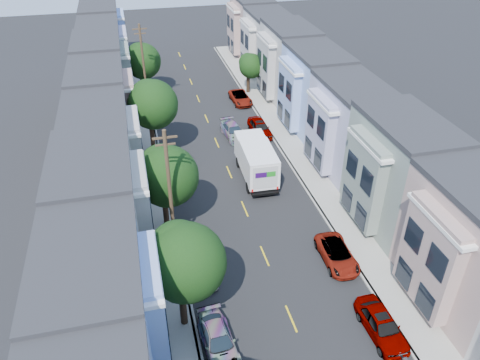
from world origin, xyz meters
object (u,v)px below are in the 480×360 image
(tree_b, at_px, (184,263))
(utility_pole_far, at_px, (144,69))
(lead_sedan, at_px, (233,131))
(parked_right_b, at_px, (337,255))
(parked_left_d, at_px, (179,181))
(parked_right_a, at_px, (382,325))
(tree_far_r, at_px, (251,66))
(tree_e, at_px, (142,61))
(fedex_truck, at_px, (256,160))
(utility_pole_near, at_px, (170,195))
(tree_d, at_px, (152,105))
(parked_left_b, at_px, (218,341))
(parked_right_c, at_px, (260,128))
(parked_left_c, at_px, (200,266))
(tree_c, at_px, (166,177))
(parked_right_d, at_px, (240,98))

(tree_b, relative_size, utility_pole_far, 0.74)
(lead_sedan, xyz_separation_m, parked_right_b, (2.89, -20.70, -0.03))
(parked_left_d, distance_m, parked_right_a, 21.27)
(tree_far_r, bearing_deg, tree_e, 170.13)
(tree_far_r, distance_m, fedex_truck, 20.34)
(utility_pole_near, distance_m, fedex_truck, 12.54)
(tree_d, bearing_deg, parked_right_a, -65.75)
(utility_pole_near, relative_size, lead_sedan, 2.24)
(tree_b, relative_size, parked_left_d, 1.80)
(lead_sedan, bearing_deg, fedex_truck, -94.85)
(tree_d, bearing_deg, utility_pole_near, -89.99)
(utility_pole_far, bearing_deg, parked_left_d, -85.42)
(tree_e, relative_size, utility_pole_far, 0.67)
(tree_d, distance_m, lead_sedan, 9.96)
(parked_left_b, relative_size, parked_right_a, 0.93)
(utility_pole_far, bearing_deg, parked_left_b, -87.71)
(tree_b, relative_size, parked_right_b, 1.61)
(parked_right_c, bearing_deg, parked_left_d, -141.16)
(tree_b, distance_m, parked_left_d, 15.98)
(parked_left_c, relative_size, parked_right_c, 0.91)
(parked_left_b, height_order, parked_right_c, parked_right_c)
(parked_right_b, bearing_deg, utility_pole_near, 163.24)
(tree_d, xyz_separation_m, fedex_truck, (8.52, -5.91, -3.72))
(tree_b, height_order, parked_right_a, tree_b)
(parked_left_c, relative_size, parked_right_a, 0.92)
(tree_c, xyz_separation_m, fedex_truck, (8.52, 5.65, -2.96))
(tree_b, xyz_separation_m, parked_right_b, (11.20, 3.02, -4.41))
(utility_pole_near, relative_size, parked_right_d, 2.17)
(utility_pole_far, bearing_deg, parked_right_b, -69.37)
(tree_d, relative_size, lead_sedan, 1.79)
(parked_right_a, height_order, parked_right_b, parked_right_a)
(fedex_truck, bearing_deg, tree_d, 147.23)
(utility_pole_near, distance_m, parked_right_a, 15.87)
(parked_left_b, xyz_separation_m, parked_right_d, (9.80, 34.58, -0.01))
(lead_sedan, bearing_deg, parked_right_b, -88.32)
(lead_sedan, relative_size, parked_left_d, 1.08)
(tree_b, height_order, tree_c, tree_b)
(tree_c, relative_size, tree_far_r, 1.41)
(parked_right_a, bearing_deg, parked_left_d, 116.16)
(tree_d, relative_size, parked_left_d, 1.93)
(tree_e, xyz_separation_m, fedex_truck, (8.52, -22.02, -2.59))
(fedex_truck, bearing_deg, parked_right_a, -79.92)
(parked_left_b, bearing_deg, tree_b, 116.95)
(fedex_truck, relative_size, parked_left_b, 1.61)
(utility_pole_far, xyz_separation_m, fedex_truck, (8.51, -17.39, -3.27))
(parked_right_d, bearing_deg, tree_far_r, 52.34)
(lead_sedan, distance_m, parked_right_b, 20.90)
(parked_right_b, distance_m, parked_right_d, 29.30)
(tree_b, distance_m, parked_right_d, 34.48)
(tree_d, distance_m, utility_pole_near, 14.53)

